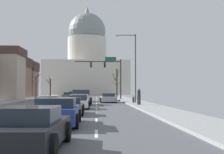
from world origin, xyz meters
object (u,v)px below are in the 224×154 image
object	(u,v)px
sedan_near_00	(108,97)
sedan_near_05	(57,112)
signal_gantry	(108,69)
pedestrian_00	(139,95)
sedan_near_06	(29,130)
sedan_near_03	(78,102)
sedan_oncoming_00	(68,96)
street_lamp_right	(133,62)
sedan_near_04	(69,106)
pickup_truck_near_02	(81,98)
sedan_oncoming_02	(76,94)
sedan_near_01	(108,98)
bicycle_parked	(134,100)
sedan_oncoming_01	(73,94)

from	to	relation	value
sedan_near_00	sedan_near_05	distance (m)	33.88
sedan_near_05	signal_gantry	bearing A→B (deg)	84.41
sedan_near_05	pedestrian_00	bearing A→B (deg)	70.40
sedan_near_06	sedan_near_00	bearing A→B (deg)	84.84
sedan_near_03	sedan_oncoming_00	bearing A→B (deg)	96.72
street_lamp_right	sedan_near_06	size ratio (longest dim) A/B	1.88
sedan_near_04	sedan_near_06	world-z (taller)	sedan_near_06
pickup_truck_near_02	sedan_near_03	distance (m)	7.03
street_lamp_right	sedan_oncoming_02	size ratio (longest dim) A/B	1.95
sedan_near_01	sedan_near_06	size ratio (longest dim) A/B	1.03
street_lamp_right	sedan_near_00	xyz separation A→B (m)	(-2.64, 10.89, -4.53)
sedan_near_00	signal_gantry	bearing A→B (deg)	87.56
pickup_truck_near_02	sedan_near_04	xyz separation A→B (m)	(-0.15, -13.58, -0.21)
sedan_near_03	sedan_oncoming_00	size ratio (longest dim) A/B	1.03
street_lamp_right	sedan_near_06	bearing A→B (deg)	-102.19
street_lamp_right	sedan_near_05	distance (m)	24.04
sedan_oncoming_00	sedan_oncoming_02	xyz separation A→B (m)	(-0.11, 23.00, -0.03)
sedan_near_05	sedan_oncoming_00	xyz separation A→B (m)	(-3.56, 44.68, -0.04)
signal_gantry	sedan_oncoming_00	xyz separation A→B (m)	(-7.32, 6.24, -4.66)
signal_gantry	sedan_near_06	world-z (taller)	signal_gantry
pedestrian_00	bicycle_parked	distance (m)	4.55
sedan_oncoming_01	pedestrian_00	distance (m)	41.72
street_lamp_right	sedan_near_05	bearing A→B (deg)	-105.21
signal_gantry	sedan_near_01	xyz separation A→B (m)	(-0.43, -12.06, -4.65)
sedan_near_04	pickup_truck_near_02	bearing A→B (deg)	89.36
sedan_near_04	pedestrian_00	distance (m)	12.58
signal_gantry	bicycle_parked	bearing A→B (deg)	-81.69
sedan_near_06	pickup_truck_near_02	bearing A→B (deg)	89.72
sedan_near_00	sedan_near_01	bearing A→B (deg)	-91.76
sedan_near_05	sedan_near_06	size ratio (longest dim) A/B	1.05
street_lamp_right	sedan_oncoming_01	xyz separation A→B (m)	(-9.92, 35.16, -4.46)
sedan_near_03	pedestrian_00	bearing A→B (deg)	35.62
sedan_near_00	pickup_truck_near_02	size ratio (longest dim) A/B	0.76
pickup_truck_near_02	sedan_near_05	size ratio (longest dim) A/B	1.22
pedestrian_00	sedan_near_03	bearing A→B (deg)	-144.38
pedestrian_00	street_lamp_right	bearing A→B (deg)	90.10
signal_gantry	sedan_near_04	world-z (taller)	signal_gantry
sedan_near_05	sedan_near_04	bearing A→B (deg)	90.45
sedan_near_01	sedan_near_06	xyz separation A→B (m)	(-3.37, -32.43, -0.02)
street_lamp_right	sedan_oncoming_00	distance (m)	24.38
sedan_near_01	sedan_oncoming_00	bearing A→B (deg)	110.65
sedan_near_05	sedan_near_01	bearing A→B (deg)	82.79
sedan_near_03	sedan_oncoming_00	distance (m)	31.79
sedan_near_01	bicycle_parked	world-z (taller)	sedan_near_01
street_lamp_right	sedan_near_04	world-z (taller)	street_lamp_right
sedan_near_01	sedan_oncoming_01	bearing A→B (deg)	102.60
pickup_truck_near_02	sedan_oncoming_01	bearing A→B (deg)	95.77
pickup_truck_near_02	sedan_near_06	size ratio (longest dim) A/B	1.29
sedan_near_00	sedan_oncoming_00	bearing A→B (deg)	122.94
sedan_oncoming_02	sedan_near_00	bearing A→B (deg)	-77.98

